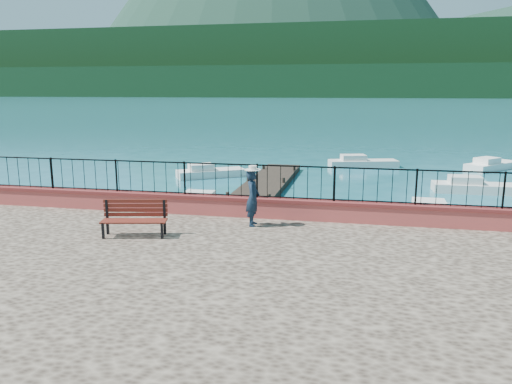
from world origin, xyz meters
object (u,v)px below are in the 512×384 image
at_px(boat_1, 443,211).
at_px(boat_5, 492,163).
at_px(boat_2, 479,184).
at_px(person, 253,198).
at_px(boat_3, 211,170).
at_px(boat_4, 363,161).
at_px(park_bench, 135,225).
at_px(boat_0, 211,202).

relative_size(boat_1, boat_5, 0.83).
bearing_deg(boat_2, person, -125.69).
xyz_separation_m(boat_2, boat_3, (-13.79, 1.47, 0.00)).
relative_size(person, boat_4, 0.36).
bearing_deg(boat_3, person, -100.18).
distance_m(boat_4, boat_5, 7.81).
height_order(boat_2, boat_5, same).
bearing_deg(park_bench, boat_2, 39.22).
bearing_deg(boat_5, boat_2, -153.05).
height_order(park_bench, boat_3, park_bench).
distance_m(boat_3, boat_5, 17.33).
bearing_deg(boat_5, boat_4, 138.45).
bearing_deg(boat_1, boat_4, 104.57).
bearing_deg(boat_4, boat_0, -129.40).
bearing_deg(boat_2, boat_1, -113.94).
bearing_deg(boat_0, boat_3, 104.84).
xyz_separation_m(park_bench, boat_3, (-2.67, 15.27, -1.08)).
distance_m(person, boat_3, 14.76).
bearing_deg(boat_2, boat_0, -152.50).
bearing_deg(boat_4, boat_5, -10.81).
xyz_separation_m(person, boat_4, (3.01, 19.28, -1.57)).
relative_size(person, boat_5, 0.38).
distance_m(park_bench, boat_1, 11.74).
height_order(person, boat_3, person).
relative_size(park_bench, boat_1, 0.51).
distance_m(boat_2, boat_5, 8.03).
relative_size(boat_2, boat_4, 0.97).
relative_size(boat_0, boat_2, 0.81).
xyz_separation_m(boat_0, boat_4, (6.06, 13.33, 0.00)).
bearing_deg(park_bench, boat_5, 45.89).
xyz_separation_m(boat_0, boat_2, (11.45, 6.24, 0.00)).
bearing_deg(boat_4, boat_1, -92.40).
bearing_deg(boat_5, boat_1, -155.51).
height_order(boat_1, boat_5, same).
bearing_deg(boat_0, park_bench, -89.56).
bearing_deg(boat_1, park_bench, -135.61).
height_order(boat_1, boat_2, same).
xyz_separation_m(person, boat_2, (8.41, 12.19, -1.57)).
bearing_deg(boat_2, boat_3, 172.85).
relative_size(boat_3, boat_4, 0.88).
relative_size(park_bench, boat_4, 0.40).
bearing_deg(boat_3, boat_4, 2.16).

